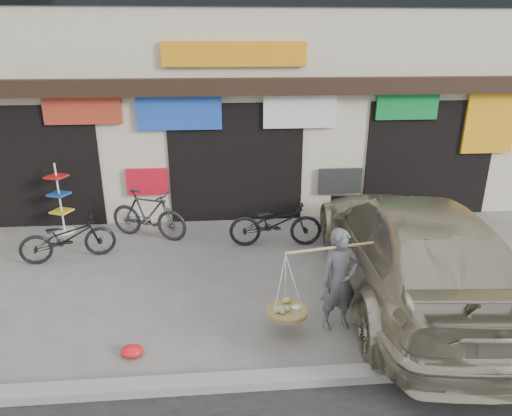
{
  "coord_description": "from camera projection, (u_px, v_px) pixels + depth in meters",
  "views": [
    {
      "loc": [
        -0.41,
        -6.49,
        4.0
      ],
      "look_at": [
        0.23,
        0.9,
        1.24
      ],
      "focal_mm": 32.0,
      "sensor_mm": 36.0,
      "label": 1
    }
  ],
  "objects": [
    {
      "name": "ground",
      "position": [
        247.0,
        298.0,
        7.49
      ],
      "size": [
        70.0,
        70.0,
        0.0
      ],
      "primitive_type": "plane",
      "color": "gray",
      "rests_on": "ground"
    },
    {
      "name": "kerb",
      "position": [
        258.0,
        380.0,
        5.6
      ],
      "size": [
        70.0,
        0.25,
        0.12
      ],
      "primitive_type": "cube",
      "color": "gray",
      "rests_on": "ground"
    },
    {
      "name": "shophouse_block",
      "position": [
        230.0,
        60.0,
        12.27
      ],
      "size": [
        14.0,
        6.32,
        7.0
      ],
      "color": "beige",
      "rests_on": "ground"
    },
    {
      "name": "street_vendor",
      "position": [
        339.0,
        284.0,
        6.51
      ],
      "size": [
        2.07,
        0.84,
        1.54
      ],
      "rotation": [
        0.0,
        0.0,
        0.18
      ],
      "color": "slate",
      "rests_on": "ground"
    },
    {
      "name": "bike_0",
      "position": [
        68.0,
        237.0,
        8.66
      ],
      "size": [
        1.83,
        1.05,
        0.91
      ],
      "primitive_type": "imported",
      "rotation": [
        0.0,
        0.0,
        1.85
      ],
      "color": "black",
      "rests_on": "ground"
    },
    {
      "name": "bike_1",
      "position": [
        148.0,
        214.0,
        9.58
      ],
      "size": [
        1.81,
        1.14,
        1.05
      ],
      "primitive_type": "imported",
      "rotation": [
        0.0,
        0.0,
        1.17
      ],
      "color": "#28282D",
      "rests_on": "ground"
    },
    {
      "name": "bike_2",
      "position": [
        275.0,
        223.0,
        9.24
      ],
      "size": [
        1.9,
        0.74,
        0.99
      ],
      "primitive_type": "imported",
      "rotation": [
        0.0,
        0.0,
        1.53
      ],
      "color": "black",
      "rests_on": "ground"
    },
    {
      "name": "suv",
      "position": [
        411.0,
        247.0,
        7.37
      ],
      "size": [
        2.79,
        5.92,
        1.67
      ],
      "rotation": [
        0.0,
        0.0,
        3.06
      ],
      "color": "#B2AB90",
      "rests_on": "ground"
    },
    {
      "name": "display_rack",
      "position": [
        61.0,
        205.0,
        9.83
      ],
      "size": [
        0.49,
        0.49,
        1.56
      ],
      "rotation": [
        0.0,
        0.0,
        -0.4
      ],
      "color": "silver",
      "rests_on": "ground"
    },
    {
      "name": "red_bag",
      "position": [
        132.0,
        351.0,
        6.1
      ],
      "size": [
        0.31,
        0.25,
        0.14
      ],
      "primitive_type": "ellipsoid",
      "color": "red",
      "rests_on": "ground"
    }
  ]
}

